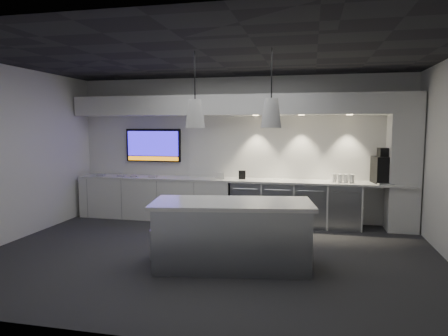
% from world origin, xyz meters
% --- Properties ---
extents(floor, '(7.00, 7.00, 0.00)m').
position_xyz_m(floor, '(0.00, 0.00, 0.00)').
color(floor, '#2B2B2E').
rests_on(floor, ground).
extents(ceiling, '(7.00, 7.00, 0.00)m').
position_xyz_m(ceiling, '(0.00, 0.00, 3.00)').
color(ceiling, black).
rests_on(ceiling, wall_back).
extents(wall_back, '(7.00, 0.00, 7.00)m').
position_xyz_m(wall_back, '(0.00, 2.50, 1.50)').
color(wall_back, white).
rests_on(wall_back, floor).
extents(wall_front, '(7.00, 0.00, 7.00)m').
position_xyz_m(wall_front, '(0.00, -2.50, 1.50)').
color(wall_front, white).
rests_on(wall_front, floor).
extents(wall_left, '(0.00, 7.00, 7.00)m').
position_xyz_m(wall_left, '(-3.50, 0.00, 1.50)').
color(wall_left, white).
rests_on(wall_left, floor).
extents(back_counter, '(6.80, 0.65, 0.04)m').
position_xyz_m(back_counter, '(0.00, 2.17, 0.88)').
color(back_counter, white).
rests_on(back_counter, left_base_cabinets).
extents(left_base_cabinets, '(3.30, 0.63, 0.86)m').
position_xyz_m(left_base_cabinets, '(-1.75, 2.17, 0.43)').
color(left_base_cabinets, white).
rests_on(left_base_cabinets, floor).
extents(fridge_unit_a, '(0.60, 0.61, 0.85)m').
position_xyz_m(fridge_unit_a, '(0.25, 2.17, 0.42)').
color(fridge_unit_a, '#94989C').
rests_on(fridge_unit_a, floor).
extents(fridge_unit_b, '(0.60, 0.61, 0.85)m').
position_xyz_m(fridge_unit_b, '(0.88, 2.17, 0.42)').
color(fridge_unit_b, '#94989C').
rests_on(fridge_unit_b, floor).
extents(fridge_unit_c, '(0.60, 0.61, 0.85)m').
position_xyz_m(fridge_unit_c, '(1.51, 2.17, 0.42)').
color(fridge_unit_c, '#94989C').
rests_on(fridge_unit_c, floor).
extents(fridge_unit_d, '(0.60, 0.61, 0.85)m').
position_xyz_m(fridge_unit_d, '(2.14, 2.17, 0.42)').
color(fridge_unit_d, '#94989C').
rests_on(fridge_unit_d, floor).
extents(backsplash, '(4.60, 0.03, 1.30)m').
position_xyz_m(backsplash, '(1.20, 2.48, 1.55)').
color(backsplash, white).
rests_on(backsplash, wall_back).
extents(soffit, '(6.90, 0.60, 0.40)m').
position_xyz_m(soffit, '(0.00, 2.20, 2.40)').
color(soffit, white).
rests_on(soffit, wall_back).
extents(column, '(0.55, 0.55, 2.60)m').
position_xyz_m(column, '(3.20, 2.20, 1.30)').
color(column, white).
rests_on(column, floor).
extents(wall_tv, '(1.25, 0.07, 0.72)m').
position_xyz_m(wall_tv, '(-1.90, 2.45, 1.56)').
color(wall_tv, black).
rests_on(wall_tv, wall_back).
extents(island, '(2.33, 1.29, 0.94)m').
position_xyz_m(island, '(0.45, -0.44, 0.47)').
color(island, '#94989C').
rests_on(island, floor).
extents(bin, '(0.35, 0.35, 0.44)m').
position_xyz_m(bin, '(-0.67, -0.33, 0.22)').
color(bin, '#94989C').
rests_on(bin, floor).
extents(coffee_machine, '(0.43, 0.58, 0.67)m').
position_xyz_m(coffee_machine, '(2.85, 2.20, 1.17)').
color(coffee_machine, black).
rests_on(coffee_machine, back_counter).
extents(sign_black, '(0.14, 0.04, 0.18)m').
position_xyz_m(sign_black, '(0.14, 2.16, 0.99)').
color(sign_black, black).
rests_on(sign_black, back_counter).
extents(sign_white, '(0.18, 0.03, 0.14)m').
position_xyz_m(sign_white, '(-0.30, 2.06, 0.97)').
color(sign_white, white).
rests_on(sign_white, back_counter).
extents(cup_cluster, '(0.40, 0.19, 0.16)m').
position_xyz_m(cup_cluster, '(2.11, 2.12, 0.98)').
color(cup_cluster, white).
rests_on(cup_cluster, back_counter).
extents(tray_a, '(0.18, 0.18, 0.02)m').
position_xyz_m(tray_a, '(-3.00, 2.10, 0.91)').
color(tray_a, '#9C9C9C').
rests_on(tray_a, back_counter).
extents(tray_b, '(0.17, 0.17, 0.02)m').
position_xyz_m(tray_b, '(-2.49, 2.10, 0.91)').
color(tray_b, '#9C9C9C').
rests_on(tray_b, back_counter).
extents(tray_c, '(0.18, 0.18, 0.02)m').
position_xyz_m(tray_c, '(-2.20, 2.10, 0.91)').
color(tray_c, '#9C9C9C').
rests_on(tray_c, back_counter).
extents(tray_d, '(0.18, 0.18, 0.02)m').
position_xyz_m(tray_d, '(-1.77, 2.08, 0.91)').
color(tray_d, '#9C9C9C').
rests_on(tray_d, back_counter).
extents(pendant_left, '(0.27, 0.27, 1.09)m').
position_xyz_m(pendant_left, '(-0.08, -0.44, 2.15)').
color(pendant_left, white).
rests_on(pendant_left, ceiling).
extents(pendant_right, '(0.27, 0.27, 1.09)m').
position_xyz_m(pendant_right, '(0.97, -0.44, 2.15)').
color(pendant_right, white).
rests_on(pendant_right, ceiling).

